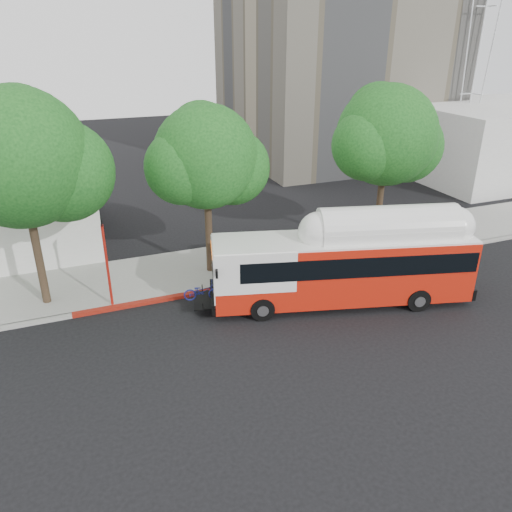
{
  "coord_description": "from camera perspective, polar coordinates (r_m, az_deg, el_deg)",
  "views": [
    {
      "loc": [
        -7.29,
        -16.79,
        11.55
      ],
      "look_at": [
        0.4,
        3.0,
        1.97
      ],
      "focal_mm": 35.0,
      "sensor_mm": 36.0,
      "label": 1
    }
  ],
  "objects": [
    {
      "name": "transit_bus",
      "position": [
        22.98,
        10.0,
        -1.39
      ],
      "size": [
        12.68,
        5.37,
        3.71
      ],
      "rotation": [
        0.0,
        0.0,
        -0.25
      ],
      "color": "red",
      "rests_on": "ground"
    },
    {
      "name": "curb_strip",
      "position": [
        24.75,
        -1.62,
        -3.34
      ],
      "size": [
        60.0,
        0.3,
        0.15
      ],
      "primitive_type": "cube",
      "color": "gray",
      "rests_on": "ground"
    },
    {
      "name": "street_tree_right",
      "position": [
        28.65,
        15.34,
        12.81
      ],
      "size": [
        6.21,
        5.4,
        9.18
      ],
      "color": "#2D2116",
      "rests_on": "ground"
    },
    {
      "name": "signal_pole",
      "position": [
        22.95,
        -16.66,
        -0.86
      ],
      "size": [
        0.12,
        0.4,
        4.27
      ],
      "color": "red",
      "rests_on": "ground"
    },
    {
      "name": "street_tree_left",
      "position": [
        22.92,
        -24.16,
        9.74
      ],
      "size": [
        6.67,
        5.8,
        9.74
      ],
      "color": "#2D2116",
      "rests_on": "ground"
    },
    {
      "name": "ground",
      "position": [
        21.64,
        1.91,
        -7.98
      ],
      "size": [
        120.0,
        120.0,
        0.0
      ],
      "primitive_type": "plane",
      "color": "black",
      "rests_on": "ground"
    },
    {
      "name": "street_tree_mid",
      "position": [
        24.47,
        -4.85,
        10.87
      ],
      "size": [
        5.75,
        5.0,
        8.62
      ],
      "color": "#2D2116",
      "rests_on": "ground"
    },
    {
      "name": "red_curb_segment",
      "position": [
        24.04,
        -8.38,
        -4.49
      ],
      "size": [
        10.0,
        0.32,
        0.16
      ],
      "primitive_type": "cube",
      "color": "maroon",
      "rests_on": "ground"
    },
    {
      "name": "sidewalk",
      "position": [
        26.96,
        -3.49,
        -0.94
      ],
      "size": [
        60.0,
        5.0,
        0.15
      ],
      "primitive_type": "cube",
      "color": "gray",
      "rests_on": "ground"
    }
  ]
}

